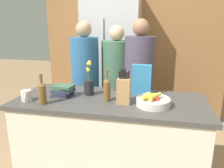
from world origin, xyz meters
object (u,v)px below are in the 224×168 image
(knife_block, at_px, (124,91))
(flower_vase, at_px, (89,85))
(cereal_box, at_px, (141,80))
(person_in_blue, at_px, (117,82))
(book_stack, at_px, (63,90))
(bottle_vinegar, at_px, (42,92))
(person_at_sink, at_px, (85,80))
(fruit_bowl, at_px, (153,101))
(person_in_red_tee, at_px, (139,82))
(refrigerator, at_px, (112,63))
(bottle_oil, at_px, (107,89))
(coffee_mug, at_px, (26,96))

(knife_block, xyz_separation_m, flower_vase, (-0.37, 0.17, -0.02))
(cereal_box, xyz_separation_m, person_in_blue, (-0.36, 0.58, -0.19))
(book_stack, height_order, bottle_vinegar, bottle_vinegar)
(person_at_sink, bearing_deg, fruit_bowl, -54.46)
(person_at_sink, bearing_deg, person_in_red_tee, -12.91)
(refrigerator, bearing_deg, flower_vase, -87.85)
(refrigerator, height_order, knife_block, refrigerator)
(person_at_sink, bearing_deg, bottle_oil, -71.26)
(fruit_bowl, xyz_separation_m, knife_block, (-0.25, 0.00, 0.07))
(book_stack, distance_m, person_in_blue, 0.88)
(bottle_oil, relative_size, person_at_sink, 0.18)
(flower_vase, bearing_deg, refrigerator, 92.15)
(fruit_bowl, xyz_separation_m, flower_vase, (-0.62, 0.17, 0.05))
(cereal_box, relative_size, person_in_blue, 0.19)
(cereal_box, distance_m, bottle_vinegar, 0.93)
(book_stack, bearing_deg, bottle_vinegar, -108.15)
(book_stack, distance_m, person_at_sink, 0.67)
(coffee_mug, height_order, bottle_oil, bottle_oil)
(flower_vase, distance_m, cereal_box, 0.52)
(coffee_mug, height_order, book_stack, book_stack)
(knife_block, relative_size, person_in_red_tee, 0.19)
(cereal_box, bearing_deg, fruit_bowl, -66.96)
(fruit_bowl, relative_size, flower_vase, 0.86)
(coffee_mug, bearing_deg, fruit_bowl, 5.62)
(knife_block, distance_m, person_in_blue, 0.92)
(person_at_sink, xyz_separation_m, person_in_red_tee, (0.67, 0.00, 0.01))
(book_stack, xyz_separation_m, person_at_sink, (0.00, 0.67, -0.06))
(cereal_box, xyz_separation_m, bottle_oil, (-0.29, -0.25, -0.04))
(fruit_bowl, distance_m, cereal_box, 0.34)
(person_in_red_tee, bearing_deg, bottle_vinegar, -152.15)
(cereal_box, bearing_deg, bottle_oil, -138.69)
(knife_block, xyz_separation_m, person_in_blue, (-0.23, 0.88, -0.16))
(cereal_box, relative_size, person_at_sink, 0.18)
(person_at_sink, bearing_deg, cereal_box, -45.37)
(refrigerator, bearing_deg, cereal_box, -65.86)
(refrigerator, xyz_separation_m, book_stack, (-0.19, -1.43, -0.03))
(cereal_box, height_order, person_in_red_tee, person_in_red_tee)
(knife_block, relative_size, cereal_box, 1.04)
(fruit_bowl, height_order, person_at_sink, person_at_sink)
(coffee_mug, distance_m, person_in_blue, 1.18)
(fruit_bowl, distance_m, flower_vase, 0.65)
(knife_block, relative_size, coffee_mug, 2.48)
(book_stack, bearing_deg, knife_block, -8.44)
(knife_block, bearing_deg, fruit_bowl, -0.13)
(fruit_bowl, bearing_deg, coffee_mug, -174.38)
(fruit_bowl, bearing_deg, cereal_box, 113.04)
(coffee_mug, height_order, person_in_red_tee, person_in_red_tee)
(cereal_box, xyz_separation_m, coffee_mug, (-1.00, -0.40, -0.10))
(coffee_mug, bearing_deg, bottle_oil, 11.87)
(bottle_vinegar, bearing_deg, knife_block, 12.80)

